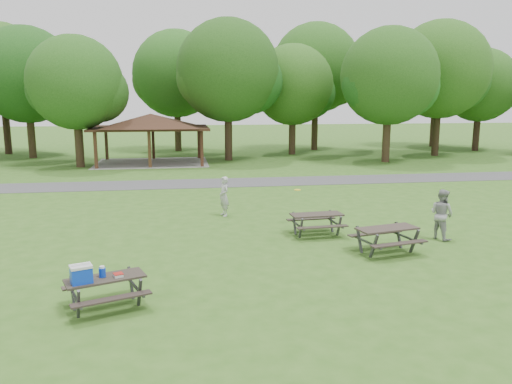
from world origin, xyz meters
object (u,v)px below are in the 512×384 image
object	(u,v)px
picnic_table_middle	(317,219)
frisbee_thrower	(224,196)
picnic_table_near	(98,281)
frisbee_catcher	(442,214)

from	to	relation	value
picnic_table_middle	frisbee_thrower	distance (m)	4.63
picnic_table_near	frisbee_catcher	bearing A→B (deg)	21.82
picnic_table_middle	picnic_table_near	bearing A→B (deg)	-140.59
picnic_table_middle	frisbee_thrower	size ratio (longest dim) A/B	1.18
frisbee_thrower	frisbee_catcher	world-z (taller)	frisbee_catcher
picnic_table_near	frisbee_thrower	xyz separation A→B (m)	(3.74, 9.06, 0.12)
frisbee_catcher	picnic_table_middle	bearing A→B (deg)	50.45
frisbee_catcher	picnic_table_near	bearing A→B (deg)	88.16
frisbee_thrower	frisbee_catcher	xyz separation A→B (m)	(7.20, -4.68, 0.06)
picnic_table_near	frisbee_catcher	distance (m)	11.79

